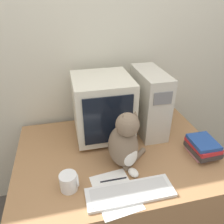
% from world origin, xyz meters
% --- Properties ---
extents(wall_back, '(7.00, 0.05, 2.50)m').
position_xyz_m(wall_back, '(0.00, 0.99, 1.25)').
color(wall_back, beige).
rests_on(wall_back, ground_plane).
extents(desk, '(1.31, 0.93, 0.76)m').
position_xyz_m(desk, '(0.00, 0.46, 0.38)').
color(desk, '#9E7047').
rests_on(desk, ground_plane).
extents(crt_monitor, '(0.39, 0.39, 0.44)m').
position_xyz_m(crt_monitor, '(-0.06, 0.68, 0.99)').
color(crt_monitor, beige).
rests_on(crt_monitor, desk).
extents(computer_tower, '(0.17, 0.41, 0.46)m').
position_xyz_m(computer_tower, '(0.28, 0.68, 0.99)').
color(computer_tower, beige).
rests_on(computer_tower, desk).
extents(keyboard, '(0.47, 0.15, 0.02)m').
position_xyz_m(keyboard, '(-0.02, 0.12, 0.77)').
color(keyboard, silver).
rests_on(keyboard, desk).
extents(cat, '(0.28, 0.27, 0.37)m').
position_xyz_m(cat, '(0.01, 0.34, 0.92)').
color(cat, '#7A6651').
rests_on(cat, desk).
extents(book_stack, '(0.17, 0.21, 0.11)m').
position_xyz_m(book_stack, '(0.52, 0.31, 0.81)').
color(book_stack, pink).
rests_on(book_stack, desk).
extents(pen, '(0.15, 0.01, 0.01)m').
position_xyz_m(pen, '(-0.09, 0.23, 0.76)').
color(pen, black).
rests_on(pen, desk).
extents(paper_sheet, '(0.24, 0.32, 0.00)m').
position_xyz_m(paper_sheet, '(-0.10, 0.14, 0.76)').
color(paper_sheet, white).
rests_on(paper_sheet, desk).
extents(mug, '(0.10, 0.09, 0.10)m').
position_xyz_m(mug, '(-0.33, 0.23, 0.81)').
color(mug, white).
rests_on(mug, desk).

